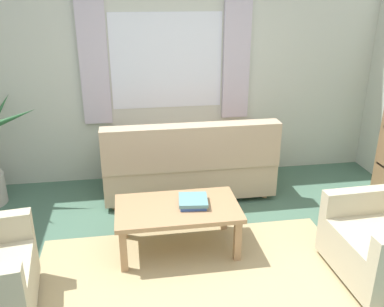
{
  "coord_description": "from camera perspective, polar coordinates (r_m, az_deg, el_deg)",
  "views": [
    {
      "loc": [
        -0.47,
        -2.69,
        2.24
      ],
      "look_at": [
        0.06,
        0.7,
        0.88
      ],
      "focal_mm": 38.84,
      "sensor_mm": 36.0,
      "label": 1
    }
  ],
  "objects": [
    {
      "name": "book_stack_on_table",
      "position": [
        3.73,
        0.11,
        -6.57
      ],
      "size": [
        0.28,
        0.3,
        0.06
      ],
      "color": "#335199",
      "rests_on": "coffee_table"
    },
    {
      "name": "wall_back",
      "position": [
        5.06,
        -3.54,
        10.96
      ],
      "size": [
        5.32,
        0.12,
        2.6
      ],
      "primitive_type": "cube",
      "color": "beige",
      "rests_on": "ground_plane"
    },
    {
      "name": "ground_plane",
      "position": [
        3.53,
        0.82,
        -17.69
      ],
      "size": [
        6.24,
        6.24,
        0.0
      ],
      "primitive_type": "plane",
      "color": "#476B56"
    },
    {
      "name": "area_rug",
      "position": [
        3.53,
        0.82,
        -17.61
      ],
      "size": [
        2.66,
        1.69,
        0.01
      ],
      "primitive_type": "cube",
      "color": "tan",
      "rests_on": "ground_plane"
    },
    {
      "name": "coffee_table",
      "position": [
        3.74,
        -1.99,
        -8.05
      ],
      "size": [
        1.1,
        0.64,
        0.44
      ],
      "color": "#A87F56",
      "rests_on": "ground_plane"
    },
    {
      "name": "window_with_curtains",
      "position": [
        4.95,
        -3.48,
        12.48
      ],
      "size": [
        1.98,
        0.07,
        1.4
      ],
      "color": "white"
    },
    {
      "name": "couch",
      "position": [
        4.75,
        -0.48,
        -1.52
      ],
      "size": [
        1.9,
        0.82,
        0.92
      ],
      "rotation": [
        0.0,
        0.0,
        3.14
      ],
      "color": "tan",
      "rests_on": "ground_plane"
    }
  ]
}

